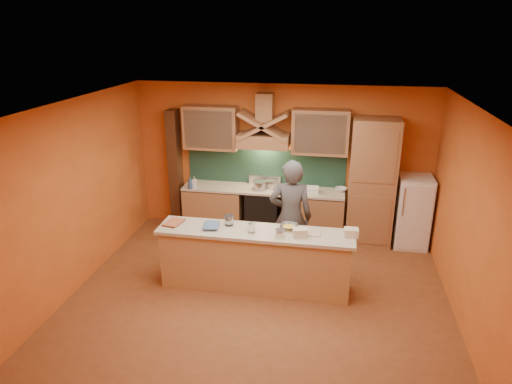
% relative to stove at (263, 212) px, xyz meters
% --- Properties ---
extents(floor, '(5.50, 5.00, 0.01)m').
position_rel_stove_xyz_m(floor, '(0.30, -2.20, -0.45)').
color(floor, brown).
rests_on(floor, ground).
extents(ceiling, '(5.50, 5.00, 0.01)m').
position_rel_stove_xyz_m(ceiling, '(0.30, -2.20, 2.35)').
color(ceiling, white).
rests_on(ceiling, wall_back).
extents(wall_back, '(5.50, 0.02, 2.80)m').
position_rel_stove_xyz_m(wall_back, '(0.30, 0.30, 0.95)').
color(wall_back, orange).
rests_on(wall_back, floor).
extents(wall_front, '(5.50, 0.02, 2.80)m').
position_rel_stove_xyz_m(wall_front, '(0.30, -4.70, 0.95)').
color(wall_front, orange).
rests_on(wall_front, floor).
extents(wall_left, '(0.02, 5.00, 2.80)m').
position_rel_stove_xyz_m(wall_left, '(-2.45, -2.20, 0.95)').
color(wall_left, orange).
rests_on(wall_left, floor).
extents(wall_right, '(0.02, 5.00, 2.80)m').
position_rel_stove_xyz_m(wall_right, '(3.05, -2.20, 0.95)').
color(wall_right, orange).
rests_on(wall_right, floor).
extents(base_cabinet_left, '(1.10, 0.60, 0.86)m').
position_rel_stove_xyz_m(base_cabinet_left, '(-0.95, 0.00, -0.02)').
color(base_cabinet_left, '#A3704A').
rests_on(base_cabinet_left, floor).
extents(base_cabinet_right, '(1.10, 0.60, 0.86)m').
position_rel_stove_xyz_m(base_cabinet_right, '(0.95, 0.00, -0.02)').
color(base_cabinet_right, '#A3704A').
rests_on(base_cabinet_right, floor).
extents(counter_top, '(3.00, 0.62, 0.04)m').
position_rel_stove_xyz_m(counter_top, '(-0.00, 0.00, 0.45)').
color(counter_top, beige).
rests_on(counter_top, base_cabinet_left).
extents(stove, '(0.60, 0.58, 0.90)m').
position_rel_stove_xyz_m(stove, '(0.00, 0.00, 0.00)').
color(stove, black).
rests_on(stove, floor).
extents(backsplash, '(3.00, 0.03, 0.70)m').
position_rel_stove_xyz_m(backsplash, '(-0.00, 0.28, 0.80)').
color(backsplash, '#19372B').
rests_on(backsplash, wall_back).
extents(range_hood, '(0.92, 0.50, 0.24)m').
position_rel_stove_xyz_m(range_hood, '(0.00, 0.05, 1.37)').
color(range_hood, '#A3704A').
rests_on(range_hood, wall_back).
extents(hood_chimney, '(0.30, 0.30, 0.50)m').
position_rel_stove_xyz_m(hood_chimney, '(0.00, 0.15, 1.95)').
color(hood_chimney, '#A3704A').
rests_on(hood_chimney, wall_back).
extents(upper_cabinet_left, '(1.00, 0.35, 0.80)m').
position_rel_stove_xyz_m(upper_cabinet_left, '(-1.00, 0.12, 1.55)').
color(upper_cabinet_left, '#A3704A').
rests_on(upper_cabinet_left, wall_back).
extents(upper_cabinet_right, '(1.00, 0.35, 0.80)m').
position_rel_stove_xyz_m(upper_cabinet_right, '(1.00, 0.12, 1.55)').
color(upper_cabinet_right, '#A3704A').
rests_on(upper_cabinet_right, wall_back).
extents(pantry_column, '(0.80, 0.60, 2.30)m').
position_rel_stove_xyz_m(pantry_column, '(1.95, 0.00, 0.70)').
color(pantry_column, '#A3704A').
rests_on(pantry_column, floor).
extents(fridge, '(0.58, 0.60, 1.30)m').
position_rel_stove_xyz_m(fridge, '(2.70, 0.00, 0.20)').
color(fridge, white).
rests_on(fridge, floor).
extents(trim_column_left, '(0.20, 0.30, 2.30)m').
position_rel_stove_xyz_m(trim_column_left, '(-1.75, 0.15, 0.70)').
color(trim_column_left, '#472816').
rests_on(trim_column_left, floor).
extents(island_body, '(2.80, 0.55, 0.88)m').
position_rel_stove_xyz_m(island_body, '(0.20, -1.90, -0.01)').
color(island_body, tan).
rests_on(island_body, floor).
extents(island_top, '(2.90, 0.62, 0.05)m').
position_rel_stove_xyz_m(island_top, '(0.20, -1.90, 0.47)').
color(island_top, beige).
rests_on(island_top, island_body).
extents(person, '(0.72, 0.50, 1.87)m').
position_rel_stove_xyz_m(person, '(0.65, -1.29, 0.48)').
color(person, '#4C4C51').
rests_on(person, floor).
extents(pot_large, '(0.25, 0.25, 0.15)m').
position_rel_stove_xyz_m(pot_large, '(-0.06, -0.05, 0.52)').
color(pot_large, '#AEAFB5').
rests_on(pot_large, stove).
extents(pot_small, '(0.21, 0.21, 0.13)m').
position_rel_stove_xyz_m(pot_small, '(0.14, 0.04, 0.52)').
color(pot_small, '#BAB8C0').
rests_on(pot_small, stove).
extents(soap_bottle_a, '(0.12, 0.12, 0.20)m').
position_rel_stove_xyz_m(soap_bottle_a, '(-1.29, -0.12, 0.57)').
color(soap_bottle_a, beige).
rests_on(soap_bottle_a, counter_top).
extents(soap_bottle_b, '(0.09, 0.09, 0.23)m').
position_rel_stove_xyz_m(soap_bottle_b, '(-1.32, -0.26, 0.58)').
color(soap_bottle_b, '#305184').
rests_on(soap_bottle_b, counter_top).
extents(bowl_back, '(0.24, 0.24, 0.07)m').
position_rel_stove_xyz_m(bowl_back, '(1.42, 0.10, 0.50)').
color(bowl_back, silver).
rests_on(bowl_back, counter_top).
extents(dish_rack, '(0.27, 0.22, 0.10)m').
position_rel_stove_xyz_m(dish_rack, '(0.89, -0.04, 0.52)').
color(dish_rack, white).
rests_on(dish_rack, counter_top).
extents(book_lower, '(0.30, 0.37, 0.03)m').
position_rel_stove_xyz_m(book_lower, '(-1.18, -1.84, 0.51)').
color(book_lower, '#AB5C3D').
rests_on(book_lower, island_top).
extents(book_upper, '(0.27, 0.34, 0.02)m').
position_rel_stove_xyz_m(book_upper, '(-0.57, -1.92, 0.53)').
color(book_upper, '#436895').
rests_on(book_upper, island_top).
extents(jar_large, '(0.14, 0.14, 0.16)m').
position_rel_stove_xyz_m(jar_large, '(-0.22, -1.78, 0.57)').
color(jar_large, silver).
rests_on(jar_large, island_top).
extents(jar_small, '(0.13, 0.13, 0.14)m').
position_rel_stove_xyz_m(jar_small, '(0.16, -1.97, 0.57)').
color(jar_small, white).
rests_on(jar_small, island_top).
extents(kitchen_scale, '(0.11, 0.11, 0.10)m').
position_rel_stove_xyz_m(kitchen_scale, '(0.59, -2.05, 0.54)').
color(kitchen_scale, white).
rests_on(kitchen_scale, island_top).
extents(mixing_bowl, '(0.29, 0.29, 0.07)m').
position_rel_stove_xyz_m(mixing_bowl, '(0.68, -1.75, 0.53)').
color(mixing_bowl, silver).
rests_on(mixing_bowl, island_top).
extents(cloth, '(0.22, 0.16, 0.01)m').
position_rel_stove_xyz_m(cloth, '(1.04, -1.88, 0.50)').
color(cloth, '#C9ADA6').
rests_on(cloth, island_top).
extents(grocery_bag_a, '(0.23, 0.20, 0.13)m').
position_rel_stove_xyz_m(grocery_bag_a, '(0.86, -1.99, 0.56)').
color(grocery_bag_a, beige).
rests_on(grocery_bag_a, island_top).
extents(grocery_bag_b, '(0.21, 0.17, 0.12)m').
position_rel_stove_xyz_m(grocery_bag_b, '(1.58, -1.85, 0.56)').
color(grocery_bag_b, beige).
rests_on(grocery_bag_b, island_top).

